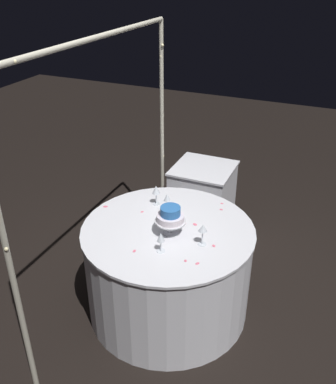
{
  "coord_description": "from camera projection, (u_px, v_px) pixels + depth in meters",
  "views": [
    {
      "loc": [
        -2.41,
        -1.04,
        2.52
      ],
      "look_at": [
        0.0,
        0.0,
        1.07
      ],
      "focal_mm": 40.09,
      "sensor_mm": 36.0,
      "label": 1
    }
  ],
  "objects": [
    {
      "name": "ground_plane",
      "position": [
        168.0,
        307.0,
        3.51
      ],
      "size": [
        12.0,
        12.0,
        0.0
      ],
      "primitive_type": "plane",
      "color": "black"
    },
    {
      "name": "decorative_arch",
      "position": [
        102.0,
        140.0,
        3.02
      ],
      "size": [
        2.11,
        0.05,
        2.09
      ],
      "color": "#B7B29E",
      "rests_on": "ground"
    },
    {
      "name": "main_table",
      "position": [
        168.0,
        270.0,
        3.32
      ],
      "size": [
        1.28,
        1.28,
        0.77
      ],
      "color": "white",
      "rests_on": "ground"
    },
    {
      "name": "side_table",
      "position": [
        202.0,
        202.0,
        4.24
      ],
      "size": [
        0.56,
        0.56,
        0.77
      ],
      "color": "white",
      "rests_on": "ground"
    },
    {
      "name": "tiered_cake",
      "position": [
        170.0,
        216.0,
        3.02
      ],
      "size": [
        0.22,
        0.22,
        0.22
      ],
      "color": "silver",
      "rests_on": "main_table"
    },
    {
      "name": "wine_glass_0",
      "position": [
        156.0,
        191.0,
        3.39
      ],
      "size": [
        0.06,
        0.06,
        0.17
      ],
      "color": "silver",
      "rests_on": "main_table"
    },
    {
      "name": "wine_glass_1",
      "position": [
        167.0,
        199.0,
        3.28
      ],
      "size": [
        0.06,
        0.06,
        0.16
      ],
      "color": "silver",
      "rests_on": "main_table"
    },
    {
      "name": "wine_glass_2",
      "position": [
        203.0,
        229.0,
        2.91
      ],
      "size": [
        0.06,
        0.06,
        0.16
      ],
      "color": "silver",
      "rests_on": "main_table"
    },
    {
      "name": "wine_glass_3",
      "position": [
        161.0,
        238.0,
        2.85
      ],
      "size": [
        0.06,
        0.06,
        0.15
      ],
      "color": "silver",
      "rests_on": "main_table"
    },
    {
      "name": "rose_petal_0",
      "position": [
        185.0,
        261.0,
        2.8
      ],
      "size": [
        0.03,
        0.03,
        0.0
      ],
      "primitive_type": "ellipsoid",
      "rotation": [
        0.0,
        0.0,
        0.48
      ],
      "color": "#EA6B84",
      "rests_on": "main_table"
    },
    {
      "name": "rose_petal_1",
      "position": [
        142.0,
        212.0,
        3.34
      ],
      "size": [
        0.03,
        0.03,
        0.0
      ],
      "primitive_type": "ellipsoid",
      "rotation": [
        0.0,
        0.0,
        5.58
      ],
      "color": "#EA6B84",
      "rests_on": "main_table"
    },
    {
      "name": "rose_petal_2",
      "position": [
        214.0,
        246.0,
        2.95
      ],
      "size": [
        0.04,
        0.04,
        0.0
      ],
      "primitive_type": "ellipsoid",
      "rotation": [
        0.0,
        0.0,
        0.69
      ],
      "color": "#EA6B84",
      "rests_on": "main_table"
    },
    {
      "name": "rose_petal_3",
      "position": [
        134.0,
        251.0,
        2.9
      ],
      "size": [
        0.03,
        0.03,
        0.0
      ],
      "primitive_type": "ellipsoid",
      "rotation": [
        0.0,
        0.0,
        3.35
      ],
      "color": "#EA6B84",
      "rests_on": "main_table"
    },
    {
      "name": "rose_petal_4",
      "position": [
        222.0,
        203.0,
        3.45
      ],
      "size": [
        0.02,
        0.03,
        0.0
      ],
      "primitive_type": "ellipsoid",
      "rotation": [
        0.0,
        0.0,
        1.64
      ],
      "color": "#EA6B84",
      "rests_on": "main_table"
    },
    {
      "name": "rose_petal_5",
      "position": [
        184.0,
        223.0,
        3.2
      ],
      "size": [
        0.04,
        0.04,
        0.0
      ],
      "primitive_type": "ellipsoid",
      "rotation": [
        0.0,
        0.0,
        2.15
      ],
      "color": "#EA6B84",
      "rests_on": "main_table"
    },
    {
      "name": "rose_petal_6",
      "position": [
        221.0,
        210.0,
        3.37
      ],
      "size": [
        0.02,
        0.03,
        0.0
      ],
      "primitive_type": "ellipsoid",
      "rotation": [
        0.0,
        0.0,
        4.81
      ],
      "color": "#EA6B84",
      "rests_on": "main_table"
    },
    {
      "name": "rose_petal_7",
      "position": [
        105.0,
        207.0,
        3.41
      ],
      "size": [
        0.04,
        0.05,
        0.0
      ],
      "primitive_type": "ellipsoid",
      "rotation": [
        0.0,
        0.0,
        4.98
      ],
      "color": "#EA6B84",
      "rests_on": "main_table"
    },
    {
      "name": "rose_petal_8",
      "position": [
        195.0,
        224.0,
        3.18
      ],
      "size": [
        0.04,
        0.04,
        0.0
      ],
      "primitive_type": "ellipsoid",
      "rotation": [
        0.0,
        0.0,
        1.12
      ],
      "color": "#EA6B84",
      "rests_on": "main_table"
    },
    {
      "name": "rose_petal_9",
      "position": [
        197.0,
        263.0,
        2.78
      ],
      "size": [
        0.04,
        0.03,
        0.0
      ],
      "primitive_type": "ellipsoid",
      "rotation": [
        0.0,
        0.0,
        2.62
      ],
      "color": "#EA6B84",
      "rests_on": "main_table"
    }
  ]
}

